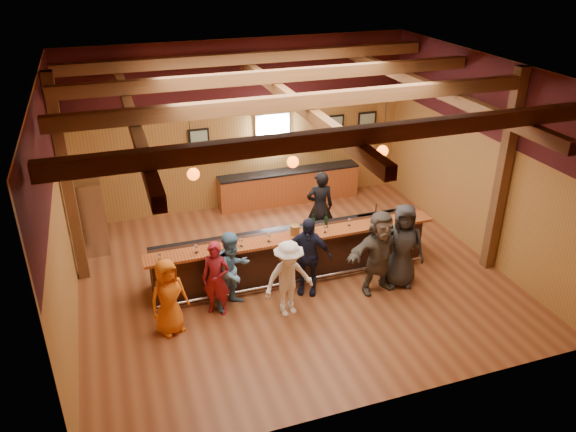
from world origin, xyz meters
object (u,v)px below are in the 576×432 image
at_px(customer_navy, 307,256).
at_px(ice_bucket, 295,230).
at_px(customer_brown, 379,252).
at_px(bottle_a, 313,224).
at_px(back_bar_cabinet, 289,186).
at_px(customer_white, 289,279).
at_px(customer_denim, 233,270).
at_px(bar_counter, 291,252).
at_px(bartender, 320,207).
at_px(stainless_fridge, 89,217).
at_px(customer_redvest, 216,279).
at_px(customer_orange, 168,297).
at_px(customer_dark, 402,246).

height_order(customer_navy, ice_bucket, customer_navy).
xyz_separation_m(customer_brown, bottle_a, (-1.10, 0.98, 0.35)).
distance_m(back_bar_cabinet, customer_white, 5.27).
bearing_deg(ice_bucket, customer_denim, -160.49).
height_order(customer_white, customer_brown, customer_brown).
bearing_deg(customer_white, bar_counter, 59.74).
bearing_deg(bottle_a, customer_denim, -163.42).
relative_size(customer_denim, ice_bucket, 7.75).
distance_m(back_bar_cabinet, bottle_a, 3.96).
relative_size(bartender, ice_bucket, 8.47).
xyz_separation_m(back_bar_cabinet, bottle_a, (-0.77, -3.81, 0.79)).
xyz_separation_m(stainless_fridge, customer_white, (3.58, -3.85, -0.09)).
bearing_deg(stainless_fridge, customer_brown, -33.08).
bearing_deg(customer_brown, customer_denim, 167.02).
xyz_separation_m(customer_denim, ice_bucket, (1.48, 0.52, 0.38)).
height_order(stainless_fridge, customer_redvest, stainless_fridge).
distance_m(customer_orange, bartender, 4.64).
distance_m(bar_counter, customer_navy, 0.87).
height_order(customer_denim, customer_brown, customer_brown).
bearing_deg(ice_bucket, back_bar_cabinet, 72.81).
height_order(customer_denim, ice_bucket, customer_denim).
distance_m(customer_dark, bottle_a, 1.93).
height_order(back_bar_cabinet, customer_denim, customer_denim).
xyz_separation_m(stainless_fridge, customer_redvest, (2.27, -3.36, -0.12)).
height_order(customer_white, ice_bucket, customer_white).
distance_m(customer_white, bartender, 3.10).
height_order(customer_brown, ice_bucket, customer_brown).
xyz_separation_m(customer_denim, customer_navy, (1.56, 0.00, 0.03)).
xyz_separation_m(customer_brown, customer_dark, (0.56, 0.06, 0.02)).
bearing_deg(customer_redvest, bartender, 67.86).
bearing_deg(ice_bucket, customer_navy, -80.92).
distance_m(bar_counter, ice_bucket, 0.75).
height_order(customer_white, customer_dark, customer_dark).
xyz_separation_m(back_bar_cabinet, customer_navy, (-1.11, -4.37, 0.39)).
bearing_deg(bottle_a, back_bar_cabinet, 78.50).
bearing_deg(bottle_a, customer_white, -128.94).
distance_m(stainless_fridge, customer_orange, 3.88).
distance_m(customer_redvest, bartender, 3.67).
bearing_deg(customer_dark, customer_brown, -155.28).
xyz_separation_m(bar_counter, customer_brown, (1.51, -1.21, 0.40)).
height_order(customer_redvest, customer_white, customer_white).
xyz_separation_m(customer_orange, customer_denim, (1.33, 0.40, 0.07)).
height_order(back_bar_cabinet, customer_orange, customer_orange).
height_order(customer_dark, bottle_a, customer_dark).
bearing_deg(back_bar_cabinet, bartender, -90.74).
relative_size(back_bar_cabinet, customer_denim, 2.40).
distance_m(customer_denim, ice_bucket, 1.62).
bearing_deg(bottle_a, bar_counter, 150.06).
xyz_separation_m(customer_denim, customer_brown, (3.00, -0.41, 0.08)).
distance_m(customer_white, bottle_a, 1.57).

